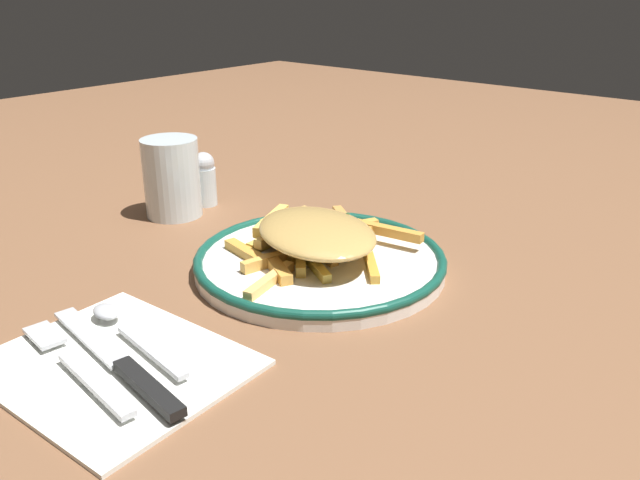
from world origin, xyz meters
name	(u,v)px	position (x,y,z in m)	size (l,w,h in m)	color
ground_plane	(320,269)	(0.00, 0.00, 0.00)	(2.60, 2.60, 0.00)	brown
plate	(320,261)	(0.00, 0.00, 0.01)	(0.27, 0.27, 0.02)	white
fries_heap	(316,236)	(0.00, 0.01, 0.04)	(0.23, 0.21, 0.04)	#E6B54A
napkin	(114,363)	(-0.26, 0.01, 0.00)	(0.17, 0.20, 0.01)	white
fork	(76,365)	(-0.28, 0.02, 0.01)	(0.04, 0.18, 0.01)	silver
knife	(124,366)	(-0.26, -0.01, 0.01)	(0.05, 0.21, 0.01)	black
spoon	(123,326)	(-0.22, 0.04, 0.01)	(0.04, 0.15, 0.01)	silver
water_glass	(172,178)	(0.01, 0.26, 0.05)	(0.07, 0.07, 0.10)	silver
salt_shaker	(204,179)	(0.06, 0.26, 0.04)	(0.03, 0.03, 0.08)	silver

